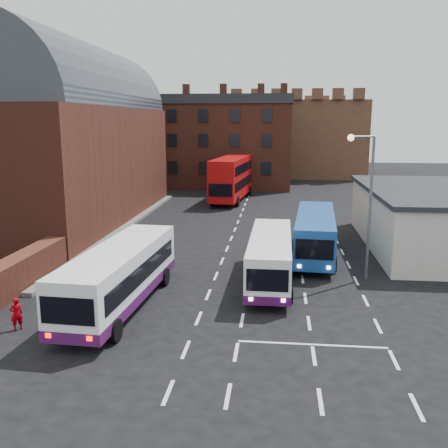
# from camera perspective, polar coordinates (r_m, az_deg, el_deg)

# --- Properties ---
(ground) EXTENTS (180.00, 180.00, 0.00)m
(ground) POSITION_cam_1_polar(r_m,az_deg,el_deg) (23.99, -2.62, -10.01)
(ground) COLOR black
(railway_station) EXTENTS (12.00, 28.00, 16.00)m
(railway_station) POSITION_cam_1_polar(r_m,az_deg,el_deg) (47.03, -17.86, 9.64)
(railway_station) COLOR #602B1E
(railway_station) RESTS_ON ground
(forecourt_wall) EXTENTS (1.20, 10.00, 1.80)m
(forecourt_wall) POSITION_cam_1_polar(r_m,az_deg,el_deg) (28.76, -22.60, -5.31)
(forecourt_wall) COLOR #602B1E
(forecourt_wall) RESTS_ON ground
(cream_building) EXTENTS (10.40, 16.40, 4.25)m
(cream_building) POSITION_cam_1_polar(r_m,az_deg,el_deg) (38.40, 23.55, 0.65)
(cream_building) COLOR beige
(cream_building) RESTS_ON ground
(brick_terrace) EXTENTS (22.00, 10.00, 11.00)m
(brick_terrace) POSITION_cam_1_polar(r_m,az_deg,el_deg) (68.76, -1.75, 8.88)
(brick_terrace) COLOR brown
(brick_terrace) RESTS_ON ground
(castle_keep) EXTENTS (22.00, 22.00, 12.00)m
(castle_keep) POSITION_cam_1_polar(r_m,az_deg,el_deg) (88.10, 7.96, 9.71)
(castle_keep) COLOR brown
(castle_keep) RESTS_ON ground
(bus_white_outbound) EXTENTS (3.18, 10.91, 2.94)m
(bus_white_outbound) POSITION_cam_1_polar(r_m,az_deg,el_deg) (24.58, -11.81, -5.42)
(bus_white_outbound) COLOR white
(bus_white_outbound) RESTS_ON ground
(bus_white_inbound) EXTENTS (2.54, 9.76, 2.66)m
(bus_white_inbound) POSITION_cam_1_polar(r_m,az_deg,el_deg) (27.84, 5.31, -3.55)
(bus_white_inbound) COLOR white
(bus_white_inbound) RESTS_ON ground
(bus_blue) EXTENTS (3.27, 10.71, 2.88)m
(bus_blue) POSITION_cam_1_polar(r_m,az_deg,el_deg) (33.51, 10.37, -0.85)
(bus_blue) COLOR #174690
(bus_blue) RESTS_ON ground
(bus_red_double) EXTENTS (3.99, 12.40, 4.88)m
(bus_red_double) POSITION_cam_1_polar(r_m,az_deg,el_deg) (56.35, 0.90, 5.30)
(bus_red_double) COLOR #B20A0A
(bus_red_double) RESTS_ON ground
(street_lamp) EXTENTS (1.57, 0.78, 8.17)m
(street_lamp) POSITION_cam_1_polar(r_m,az_deg,el_deg) (28.57, 15.95, 3.33)
(street_lamp) COLOR slate
(street_lamp) RESTS_ON ground
(pedestrian_red) EXTENTS (0.62, 0.61, 1.45)m
(pedestrian_red) POSITION_cam_1_polar(r_m,az_deg,el_deg) (23.56, -22.65, -9.46)
(pedestrian_red) COLOR #A10008
(pedestrian_red) RESTS_ON ground
(pedestrian_beige) EXTENTS (0.92, 0.77, 1.72)m
(pedestrian_beige) POSITION_cam_1_polar(r_m,az_deg,el_deg) (22.15, -17.54, -10.06)
(pedestrian_beige) COLOR tan
(pedestrian_beige) RESTS_ON ground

